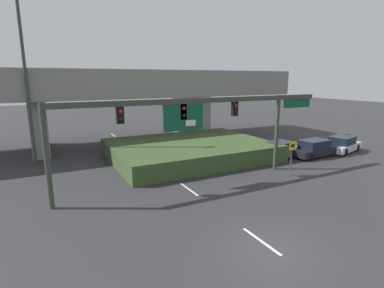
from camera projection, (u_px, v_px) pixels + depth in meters
The scene contains 10 objects.
ground_plane at pixel (271, 248), 12.07m from camera, with size 160.00×160.00×0.00m, color #2D2D30.
lane_markings at pixel (167, 174), 21.46m from camera, with size 0.14×36.41×0.01m.
signal_gantry at pixel (199, 113), 18.71m from camera, with size 18.67×0.44×5.52m.
speed_limit_sign at pixel (292, 153), 20.77m from camera, with size 0.60×0.11×2.51m.
highway_light_pole_near at pixel (25, 68), 22.49m from camera, with size 0.70×0.36×14.18m.
overpass_bridge at pixel (122, 92), 30.56m from camera, with size 37.20×8.58×7.50m.
grass_embankment at pixel (190, 150), 25.76m from camera, with size 13.03×9.93×1.36m.
parked_sedan_near_right at pixel (280, 150), 25.89m from camera, with size 4.59×2.74×1.38m.
parked_sedan_mid_right at pixel (315, 149), 26.16m from camera, with size 4.79×1.99×1.48m.
parked_sedan_far_right at pixel (342, 145), 27.87m from camera, with size 4.62×2.86×1.45m.
Camera 1 is at (-7.83, -8.20, 6.71)m, focal length 28.00 mm.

